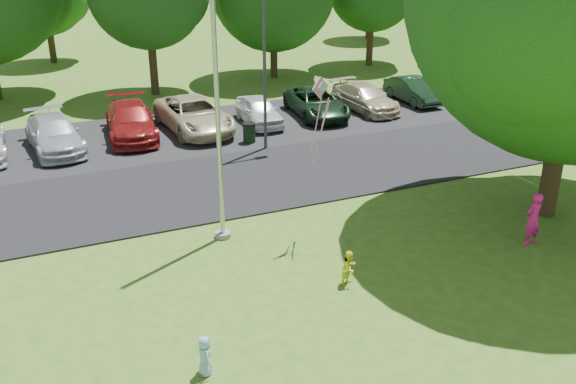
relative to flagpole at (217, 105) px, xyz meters
name	(u,v)px	position (x,y,z in m)	size (l,w,h in m)	color
ground	(410,293)	(3.50, -5.00, -4.17)	(120.00, 120.00, 0.00)	#3C661A
park_road	(278,175)	(3.50, 4.00, -4.14)	(60.00, 6.00, 0.06)	black
parking_strip	(225,127)	(3.50, 10.50, -4.14)	(42.00, 7.00, 0.06)	black
flagpole	(217,105)	(0.00, 0.00, 0.00)	(0.50, 0.50, 10.00)	#B7BABF
street_lamp	(270,50)	(4.44, 7.01, -0.03)	(1.94, 0.34, 6.89)	#3F3F44
trash_can	(249,133)	(3.81, 8.00, -3.71)	(0.57, 0.57, 0.91)	black
parked_cars	(200,115)	(2.37, 10.54, -3.42)	(22.51, 5.58, 1.48)	silver
woman	(533,219)	(8.33, -4.09, -3.34)	(0.61, 0.40, 1.66)	#FF2190
child_yellow	(349,268)	(2.25, -3.94, -3.68)	(0.47, 0.37, 0.97)	#F3FC27
child_blue	(205,356)	(-2.34, -5.98, -3.70)	(0.46, 0.30, 0.94)	#8CB7D7
kite	(325,104)	(2.86, -1.08, 0.00)	(5.90, 3.36, 3.07)	pink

